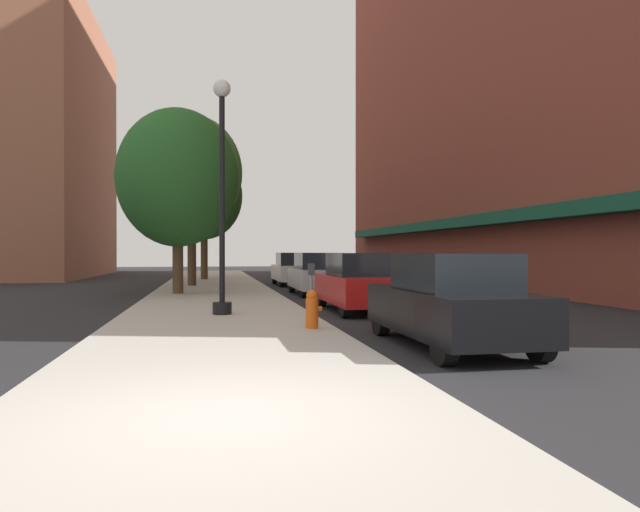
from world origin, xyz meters
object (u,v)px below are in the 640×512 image
tree_near (178,178)px  car_white (293,269)px  parking_meter_near (311,285)px  tree_far (204,196)px  car_black (450,302)px  tree_mid (192,173)px  lamppost (222,192)px  car_silver (317,274)px  car_red (359,283)px  fire_hydrant (312,309)px

tree_near → car_white: (5.37, 6.66, -3.69)m
parking_meter_near → tree_near: bearing=109.2°
tree_far → car_black: size_ratio=1.71×
tree_mid → car_black: 19.38m
car_white → tree_near: bearing=-130.5°
tree_far → car_white: tree_far is taller
tree_mid → lamppost: bearing=-85.0°
tree_near → car_black: tree_near is taller
lamppost → car_white: bearing=75.0°
tree_mid → car_silver: (5.01, -5.27, -4.58)m
parking_meter_near → car_red: (1.95, 3.20, -0.14)m
car_red → tree_far: bearing=102.7°
lamppost → fire_hydrant: size_ratio=7.47×
tree_far → lamppost: bearing=-88.1°
lamppost → car_silver: lamppost is taller
car_red → fire_hydrant: bearing=-117.7°
parking_meter_near → tree_near: size_ratio=0.19×
lamppost → car_red: bearing=16.7°
car_black → car_red: 6.32m
parking_meter_near → car_red: 3.75m
lamppost → fire_hydrant: 4.44m
tree_far → car_red: 19.24m
lamppost → car_silver: size_ratio=1.37×
fire_hydrant → lamppost: bearing=119.9°
tree_near → tree_far: (0.87, 11.62, 0.44)m
tree_mid → car_black: (5.01, -18.16, -4.58)m
car_black → car_red: same height
parking_meter_near → car_black: (1.95, -3.12, -0.14)m
car_silver → car_white: same height
car_black → car_white: size_ratio=1.00×
tree_far → car_white: size_ratio=1.71×
car_red → car_black: bearing=-91.1°
tree_near → car_silver: (5.37, -0.05, -3.69)m
lamppost → tree_mid: size_ratio=0.74×
lamppost → car_white: (3.87, 14.44, -2.39)m
car_silver → car_red: bearing=-89.8°
parking_meter_near → car_silver: car_silver is taller
parking_meter_near → tree_far: bearing=96.8°
parking_meter_near → car_white: car_white is taller
fire_hydrant → tree_near: (-3.26, 10.85, 3.98)m
lamppost → car_white: lamppost is taller
car_black → tree_mid: bearing=104.2°
tree_near → car_red: bearing=-50.9°
lamppost → parking_meter_near: bearing=-46.7°
tree_far → car_red: bearing=-76.1°
fire_hydrant → car_black: 2.98m
car_red → car_silver: (0.00, 6.57, 0.00)m
car_black → fire_hydrant: bearing=134.1°
fire_hydrant → car_silver: size_ratio=0.18×
lamppost → car_silver: bearing=63.4°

